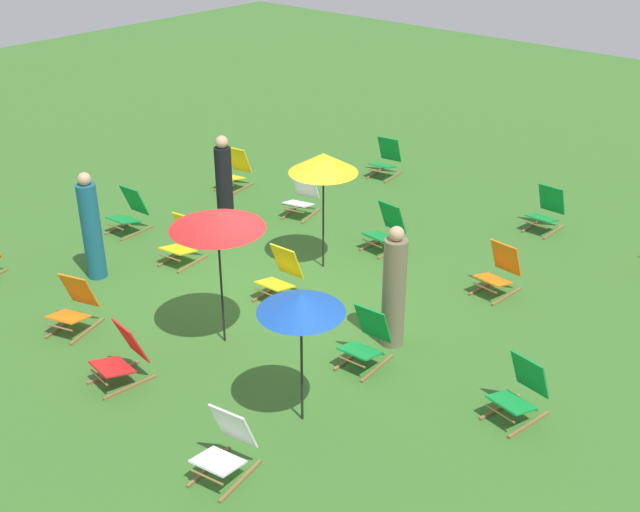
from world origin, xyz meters
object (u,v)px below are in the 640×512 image
(deckchair_12, at_px, (520,391))
(person_0, at_px, (91,229))
(umbrella_0, at_px, (323,163))
(person_2, at_px, (224,186))
(deckchair_8, at_px, (122,356))
(deckchair_7, at_px, (129,212))
(deckchair_10, at_px, (386,229))
(deckchair_13, at_px, (386,159))
(umbrella_1, at_px, (217,221))
(deckchair_5, at_px, (302,196))
(deckchair_3, at_px, (499,271))
(deckchair_11, at_px, (74,306))
(deckchair_9, at_px, (235,170))
(deckchair_6, at_px, (184,241))
(person_1, at_px, (394,290))
(deckchair_2, at_px, (367,339))
(deckchair_0, at_px, (281,275))
(deckchair_15, at_px, (547,210))
(deckchair_4, at_px, (226,446))

(deckchair_12, height_order, person_0, person_0)
(umbrella_0, height_order, person_2, umbrella_0)
(deckchair_8, bearing_deg, deckchair_7, 149.72)
(deckchair_8, xyz_separation_m, deckchair_10, (0.25, 5.41, 0.00))
(umbrella_0, distance_m, person_0, 3.85)
(deckchair_13, distance_m, umbrella_1, 7.24)
(deckchair_5, distance_m, deckchair_12, 6.76)
(deckchair_3, xyz_separation_m, umbrella_0, (-2.65, -1.16, 1.48))
(deckchair_3, distance_m, person_2, 5.11)
(deckchair_12, bearing_deg, umbrella_0, 172.45)
(person_0, bearing_deg, deckchair_13, 149.85)
(deckchair_5, height_order, deckchair_11, same)
(person_0, bearing_deg, person_2, 150.30)
(deckchair_9, xyz_separation_m, person_0, (1.13, -4.20, 0.49))
(deckchair_13, xyz_separation_m, person_0, (-0.83, -6.78, 0.49))
(deckchair_12, distance_m, umbrella_0, 4.86)
(deckchair_6, height_order, deckchair_13, same)
(deckchair_7, xyz_separation_m, person_0, (1.04, -1.46, 0.49))
(umbrella_1, relative_size, person_1, 1.09)
(deckchair_2, relative_size, deckchair_10, 1.00)
(deckchair_0, bearing_deg, deckchair_8, -94.17)
(deckchair_13, bearing_deg, deckchair_2, -63.84)
(deckchair_2, distance_m, deckchair_3, 2.94)
(deckchair_7, bearing_deg, person_2, 36.56)
(deckchair_2, distance_m, deckchair_6, 4.22)
(deckchair_13, height_order, umbrella_1, umbrella_1)
(deckchair_2, bearing_deg, deckchair_9, 147.56)
(deckchair_0, height_order, deckchair_11, same)
(deckchair_8, relative_size, umbrella_1, 0.42)
(deckchair_7, bearing_deg, deckchair_11, -54.52)
(deckchair_15, bearing_deg, deckchair_13, 176.95)
(umbrella_0, relative_size, umbrella_1, 1.01)
(deckchair_12, relative_size, person_0, 0.46)
(deckchair_0, bearing_deg, deckchair_13, 106.23)
(deckchair_7, height_order, deckchair_13, same)
(deckchair_10, height_order, deckchair_11, same)
(deckchair_5, xyz_separation_m, umbrella_1, (2.15, -4.04, 1.50))
(deckchair_0, distance_m, umbrella_1, 2.12)
(person_1, bearing_deg, person_2, 14.67)
(umbrella_1, bearing_deg, person_2, 136.48)
(deckchair_12, relative_size, person_1, 0.46)
(deckchair_3, height_order, umbrella_0, umbrella_0)
(deckchair_4, relative_size, person_0, 0.46)
(deckchair_8, relative_size, deckchair_11, 0.96)
(deckchair_6, xyz_separation_m, umbrella_1, (2.35, -1.27, 1.50))
(deckchair_13, bearing_deg, deckchair_5, -98.05)
(deckchair_3, relative_size, deckchair_9, 1.00)
(person_1, bearing_deg, deckchair_12, -160.20)
(deckchair_7, relative_size, person_2, 0.46)
(person_2, bearing_deg, person_1, 121.36)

